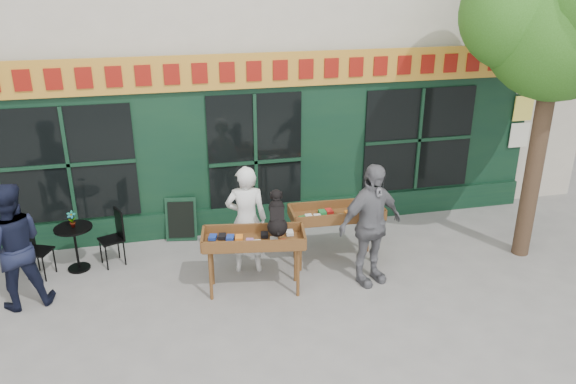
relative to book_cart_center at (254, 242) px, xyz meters
name	(u,v)px	position (x,y,z in m)	size (l,w,h in m)	color
ground	(284,292)	(0.43, -0.18, -0.82)	(80.00, 80.00, 0.00)	slate
street_tree	(562,6)	(4.77, 0.18, 3.29)	(3.05, 2.90, 5.60)	#382619
book_cart_center	(254,242)	(0.00, 0.00, 0.00)	(1.58, 0.85, 0.99)	brown
dog	(277,213)	(0.35, -0.05, 0.47)	(0.34, 0.60, 0.60)	black
woman	(246,220)	(0.00, 0.65, 0.08)	(0.66, 0.43, 1.80)	white
book_cart_right	(336,216)	(1.49, 0.61, 0.00)	(1.53, 0.69, 0.99)	brown
man_right	(370,225)	(1.79, -0.14, 0.16)	(1.15, 0.48, 1.96)	slate
bistro_table	(75,239)	(-2.72, 1.30, -0.28)	(0.60, 0.60, 0.76)	black
bistro_chair_left	(32,245)	(-3.35, 1.24, -0.26)	(0.48, 0.48, 0.95)	black
bistro_chair_right	(116,233)	(-2.08, 1.38, -0.26)	(0.47, 0.47, 0.95)	black
potted_plant	(72,219)	(-2.72, 1.30, 0.08)	(0.15, 0.10, 0.28)	gray
man_left	(12,246)	(-3.42, 0.40, 0.13)	(0.93, 0.72, 1.91)	black
chalkboard	(181,219)	(-0.99, 2.01, -0.42)	(0.58, 0.27, 0.79)	black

